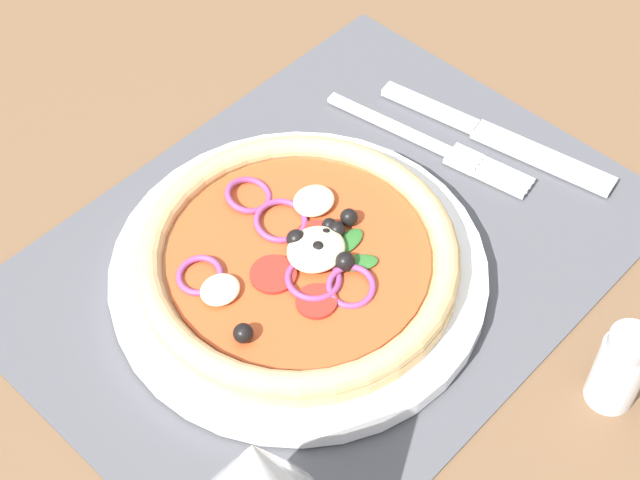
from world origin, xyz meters
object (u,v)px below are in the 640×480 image
at_px(fork, 437,147).
at_px(knife, 497,137).
at_px(pizza, 302,260).
at_px(pepper_shaker, 620,368).
at_px(plate, 303,275).

xyz_separation_m(fork, knife, (-0.04, 0.03, 0.00)).
bearing_deg(fork, knife, 46.26).
height_order(fork, knife, knife).
xyz_separation_m(pizza, fork, (-0.16, -0.01, -0.02)).
distance_m(fork, pepper_shaker, 0.24).
distance_m(plate, pizza, 0.02).
distance_m(plate, fork, 0.17).
bearing_deg(fork, pizza, -95.12).
distance_m(pizza, fork, 0.17).
bearing_deg(pizza, fork, -175.77).
relative_size(plate, fork, 1.46).
height_order(pizza, knife, pizza).
bearing_deg(fork, plate, -95.03).
relative_size(pizza, knife, 1.11).
relative_size(plate, knife, 1.32).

